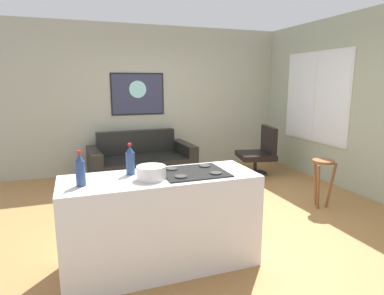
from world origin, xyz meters
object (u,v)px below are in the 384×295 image
at_px(soda_bottle_2, 130,160).
at_px(mixing_bowl, 151,173).
at_px(armchair, 260,152).
at_px(wall_painting, 138,94).
at_px(couch, 142,164).
at_px(soda_bottle, 80,170).
at_px(coffee_table, 154,176).
at_px(bar_stool, 323,172).

height_order(soda_bottle_2, mixing_bowl, soda_bottle_2).
relative_size(armchair, wall_painting, 0.90).
height_order(couch, soda_bottle, soda_bottle).
relative_size(coffee_table, soda_bottle_2, 3.52).
height_order(coffee_table, wall_painting, wall_painting).
bearing_deg(soda_bottle_2, bar_stool, 11.59).
height_order(mixing_bowl, wall_painting, wall_painting).
bearing_deg(wall_painting, couch, -97.73).
relative_size(armchair, mixing_bowl, 3.54).
bearing_deg(coffee_table, wall_painting, 85.84).
distance_m(armchair, mixing_bowl, 3.71).
height_order(couch, wall_painting, wall_painting).
xyz_separation_m(armchair, soda_bottle_2, (-2.80, -2.32, 0.60)).
relative_size(coffee_table, bar_stool, 1.53).
relative_size(armchair, soda_bottle_2, 3.11).
relative_size(armchair, soda_bottle, 3.09).
bearing_deg(coffee_table, soda_bottle_2, -109.93).
height_order(bar_stool, soda_bottle_2, soda_bottle_2).
xyz_separation_m(soda_bottle_2, mixing_bowl, (0.15, -0.22, -0.07)).
bearing_deg(armchair, bar_stool, -92.36).
height_order(soda_bottle, soda_bottle_2, soda_bottle).
bearing_deg(bar_stool, couch, 133.04).
bearing_deg(coffee_table, mixing_bowl, -103.46).
distance_m(bar_stool, wall_painting, 3.62).
relative_size(mixing_bowl, wall_painting, 0.25).
relative_size(armchair, bar_stool, 1.35).
distance_m(couch, coffee_table, 1.20).
bearing_deg(couch, soda_bottle, -109.65).
xyz_separation_m(soda_bottle, mixing_bowl, (0.59, -0.01, -0.08)).
height_order(soda_bottle, mixing_bowl, soda_bottle).
bearing_deg(soda_bottle, mixing_bowl, -1.00).
xyz_separation_m(bar_stool, soda_bottle, (-3.17, -0.77, 0.52)).
relative_size(soda_bottle, wall_painting, 0.29).
distance_m(bar_stool, mixing_bowl, 2.73).
distance_m(coffee_table, soda_bottle_2, 1.83).
height_order(armchair, soda_bottle_2, soda_bottle_2).
relative_size(couch, soda_bottle, 6.34).
bearing_deg(bar_stool, soda_bottle_2, -168.41).
bearing_deg(soda_bottle_2, armchair, 39.61).
height_order(bar_stool, soda_bottle, soda_bottle).
bearing_deg(wall_painting, soda_bottle, -107.78).
relative_size(coffee_table, soda_bottle, 3.51).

